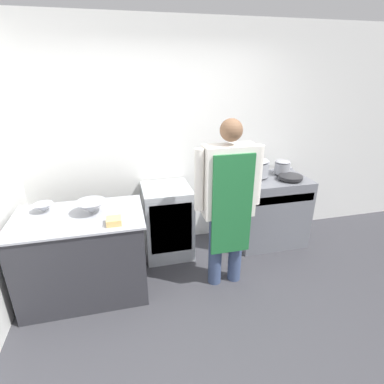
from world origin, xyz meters
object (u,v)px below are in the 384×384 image
at_px(saute_pan, 290,177).
at_px(sauce_pot, 282,167).
at_px(person_cook, 228,196).
at_px(stove, 270,210).
at_px(mixing_bowl, 91,207).
at_px(stock_pot, 256,167).
at_px(plastic_tub, 114,221).
at_px(fridge_unit, 167,221).

distance_m(saute_pan, sauce_pot, 0.22).
height_order(person_cook, sauce_pot, person_cook).
xyz_separation_m(stove, mixing_bowl, (-2.14, -0.44, 0.48)).
xyz_separation_m(person_cook, saute_pan, (1.02, 0.56, -0.08)).
bearing_deg(stove, saute_pan, -30.96).
xyz_separation_m(stock_pot, saute_pan, (0.37, -0.21, -0.09)).
bearing_deg(plastic_tub, fridge_unit, 51.90).
height_order(stove, fridge_unit, stove).
height_order(person_cook, mixing_bowl, person_cook).
xyz_separation_m(stove, person_cook, (-0.84, -0.66, 0.56)).
relative_size(mixing_bowl, plastic_tub, 2.18).
distance_m(mixing_bowl, plastic_tub, 0.34).
xyz_separation_m(stock_pot, sauce_pot, (0.37, 0.00, -0.03)).
bearing_deg(mixing_bowl, stock_pot, 15.81).
bearing_deg(sauce_pot, plastic_tub, -158.68).
bearing_deg(person_cook, sauce_pot, 37.15).
relative_size(fridge_unit, person_cook, 0.50).
distance_m(stock_pot, saute_pan, 0.44).
height_order(mixing_bowl, stock_pot, stock_pot).
bearing_deg(saute_pan, person_cook, -151.25).
distance_m(stove, stock_pot, 0.62).
height_order(stove, sauce_pot, sauce_pot).
xyz_separation_m(stove, saute_pan, (0.18, -0.11, 0.48)).
xyz_separation_m(fridge_unit, saute_pan, (1.52, -0.14, 0.49)).
bearing_deg(fridge_unit, plastic_tub, -128.10).
xyz_separation_m(fridge_unit, mixing_bowl, (-0.80, -0.48, 0.49)).
height_order(saute_pan, sauce_pot, sauce_pot).
relative_size(mixing_bowl, stock_pot, 0.86).
relative_size(person_cook, saute_pan, 5.97).
distance_m(fridge_unit, plastic_tub, 1.07).
relative_size(stove, plastic_tub, 6.92).
distance_m(person_cook, saute_pan, 1.16).
distance_m(person_cook, mixing_bowl, 1.32).
bearing_deg(mixing_bowl, person_cook, -9.60).
bearing_deg(person_cook, mixing_bowl, 170.40).
xyz_separation_m(fridge_unit, stock_pot, (1.15, 0.07, 0.58)).
bearing_deg(fridge_unit, mixing_bowl, -148.84).
height_order(stove, plastic_tub, plastic_tub).
distance_m(fridge_unit, person_cook, 1.03).
relative_size(stove, sauce_pot, 4.65).
height_order(plastic_tub, sauce_pot, sauce_pot).
height_order(fridge_unit, plastic_tub, plastic_tub).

